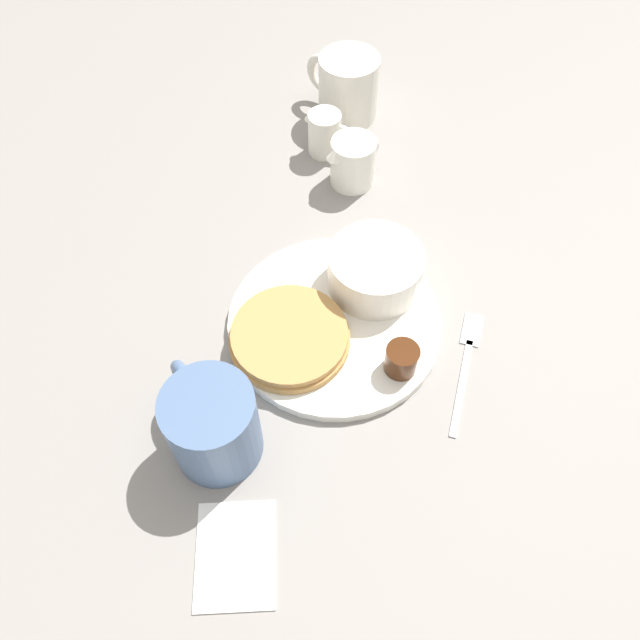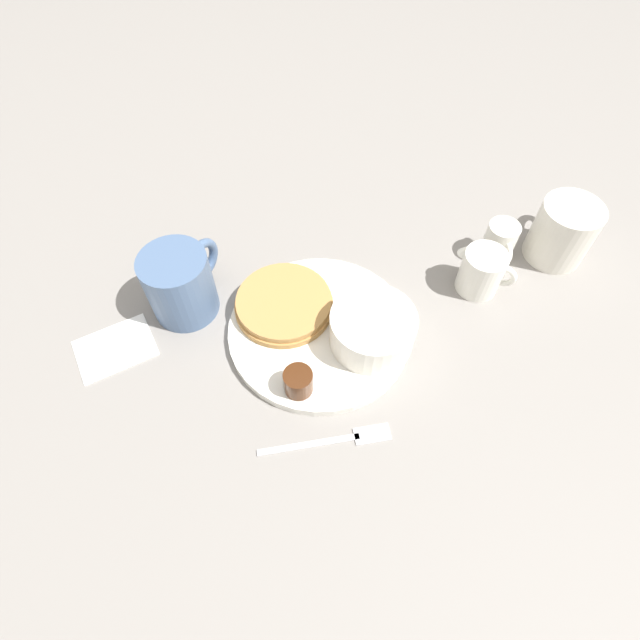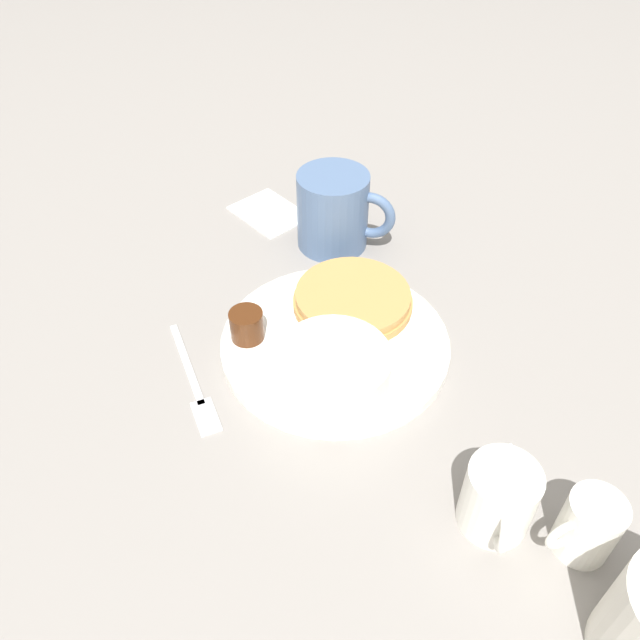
{
  "view_description": "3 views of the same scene",
  "coord_description": "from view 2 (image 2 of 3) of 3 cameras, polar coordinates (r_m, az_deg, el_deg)",
  "views": [
    {
      "loc": [
        -0.37,
        -0.03,
        0.57
      ],
      "look_at": [
        -0.02,
        0.01,
        0.04
      ],
      "focal_mm": 35.0,
      "sensor_mm": 36.0,
      "label": 1
    },
    {
      "loc": [
        -0.12,
        -0.33,
        0.53
      ],
      "look_at": [
        -0.0,
        -0.0,
        0.03
      ],
      "focal_mm": 28.0,
      "sensor_mm": 36.0,
      "label": 2
    },
    {
      "loc": [
        0.36,
        -0.25,
        0.46
      ],
      "look_at": [
        -0.02,
        -0.01,
        0.03
      ],
      "focal_mm": 35.0,
      "sensor_mm": 36.0,
      "label": 3
    }
  ],
  "objects": [
    {
      "name": "butter_ramekin",
      "position": [
        0.6,
        7.04,
        -2.68
      ],
      "size": [
        0.05,
        0.05,
        0.04
      ],
      "color": "white",
      "rests_on": "plate"
    },
    {
      "name": "napkin",
      "position": [
        0.67,
        -22.39,
        -2.95
      ],
      "size": [
        0.1,
        0.08,
        0.0
      ],
      "color": "white",
      "rests_on": "ground_plane"
    },
    {
      "name": "creamer_pitcher_far",
      "position": [
        0.74,
        19.83,
        8.43
      ],
      "size": [
        0.04,
        0.06,
        0.06
      ],
      "color": "white",
      "rests_on": "ground_plane"
    },
    {
      "name": "creamer_pitcher_near",
      "position": [
        0.69,
        17.87,
        5.52
      ],
      "size": [
        0.06,
        0.06,
        0.06
      ],
      "color": "white",
      "rests_on": "ground_plane"
    },
    {
      "name": "pancake_stack",
      "position": [
        0.64,
        -4.15,
        1.88
      ],
      "size": [
        0.13,
        0.13,
        0.02
      ],
      "color": "#B78447",
      "rests_on": "plate"
    },
    {
      "name": "ground_plane",
      "position": [
        0.64,
        -0.05,
        -1.44
      ],
      "size": [
        4.0,
        4.0,
        0.0
      ],
      "primitive_type": "plane",
      "color": "gray"
    },
    {
      "name": "plate",
      "position": [
        0.63,
        -0.05,
        -1.15
      ],
      "size": [
        0.23,
        0.23,
        0.01
      ],
      "color": "white",
      "rests_on": "ground_plane"
    },
    {
      "name": "second_mug",
      "position": [
        0.77,
        25.97,
        9.16
      ],
      "size": [
        0.08,
        0.1,
        0.09
      ],
      "color": "silver",
      "rests_on": "ground_plane"
    },
    {
      "name": "syrup_cup",
      "position": [
        0.57,
        -2.5,
        -7.06
      ],
      "size": [
        0.03,
        0.03,
        0.03
      ],
      "color": "#47230F",
      "rests_on": "plate"
    },
    {
      "name": "coffee_mug",
      "position": [
        0.65,
        -15.58,
        4.04
      ],
      "size": [
        0.1,
        0.1,
        0.09
      ],
      "color": "slate",
      "rests_on": "ground_plane"
    },
    {
      "name": "fork",
      "position": [
        0.57,
        2.4,
        -13.43
      ],
      "size": [
        0.15,
        0.04,
        0.0
      ],
      "color": "silver",
      "rests_on": "ground_plane"
    },
    {
      "name": "bowl",
      "position": [
        0.6,
        6.02,
        -0.92
      ],
      "size": [
        0.1,
        0.1,
        0.05
      ],
      "color": "white",
      "rests_on": "plate"
    }
  ]
}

